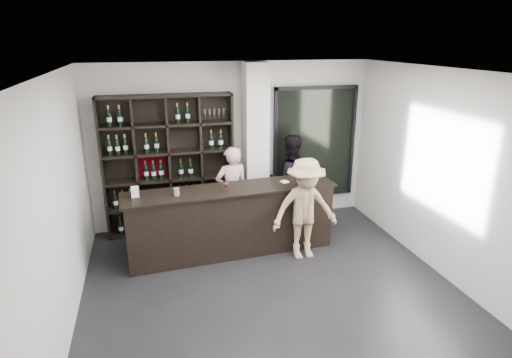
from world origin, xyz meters
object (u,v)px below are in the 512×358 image
object	(u,v)px
wine_shelf	(169,165)
tasting_counter	(232,221)
taster_pink	(232,191)
taster_black	(290,180)
customer	(305,209)

from	to	relation	value
wine_shelf	tasting_counter	xyz separation A→B (m)	(0.85, -1.09, -0.66)
tasting_counter	taster_pink	bearing A→B (deg)	73.98
wine_shelf	taster_pink	distance (m)	1.16
wine_shelf	tasting_counter	world-z (taller)	wine_shelf
taster_pink	taster_black	bearing A→B (deg)	-177.55
taster_black	customer	distance (m)	1.29
customer	wine_shelf	bearing A→B (deg)	140.45
wine_shelf	taster_pink	size ratio (longest dim) A/B	1.53
tasting_counter	wine_shelf	bearing A→B (deg)	124.45
taster_black	wine_shelf	bearing A→B (deg)	-4.84
taster_black	taster_pink	bearing A→B (deg)	10.66
wine_shelf	customer	distance (m)	2.47
wine_shelf	customer	size ratio (longest dim) A/B	1.50
taster_pink	taster_black	xyz separation A→B (m)	(1.10, 0.17, 0.05)
wine_shelf	taster_black	world-z (taller)	wine_shelf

